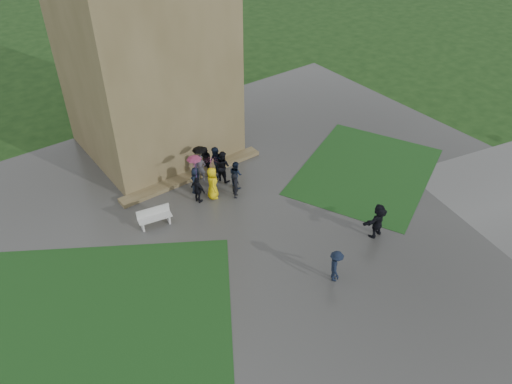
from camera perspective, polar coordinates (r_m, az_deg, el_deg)
ground at (r=22.76m, az=6.84°, el=-10.72°), size 120.00×120.00×0.00m
plaza at (r=23.75m, az=3.58°, el=-7.89°), size 34.00×34.00×0.02m
lawn_inset_left at (r=22.36m, az=-17.55°, el=-13.79°), size 14.10×13.46×0.01m
lawn_inset_right at (r=30.19m, az=12.45°, el=2.35°), size 11.12×10.15×0.01m
tower at (r=29.02m, az=-13.38°, el=20.56°), size 8.00×8.00×18.00m
tower_plinth at (r=29.18m, az=-7.21°, el=1.92°), size 9.00×0.80×0.22m
bench at (r=25.83m, az=-11.53°, el=-2.81°), size 1.78×0.84×0.99m
visitor_cluster at (r=27.48m, az=-5.33°, el=2.37°), size 3.16×3.73×2.51m
pedestrian_mid at (r=22.60m, az=9.11°, el=-8.36°), size 1.07×1.18×1.64m
pedestrian_near at (r=25.15m, az=13.72°, el=-3.18°), size 1.78×0.73×1.88m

